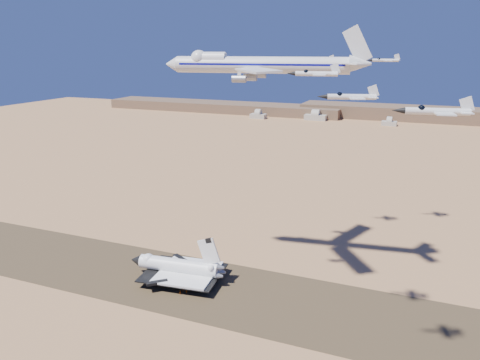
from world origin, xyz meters
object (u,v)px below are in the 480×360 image
at_px(crew_b, 180,292).
at_px(carrier_747, 254,65).
at_px(shuttle, 178,267).
at_px(crew_a, 187,292).
at_px(chase_jet_b, 350,97).
at_px(chase_jet_e, 385,60).
at_px(chase_jet_c, 436,111).
at_px(chase_jet_d, 320,61).
at_px(chase_jet_a, 315,74).
at_px(crew_c, 183,290).

bearing_deg(crew_b, carrier_747, -58.97).
height_order(shuttle, carrier_747, carrier_747).
bearing_deg(crew_a, chase_jet_b, -109.50).
distance_m(chase_jet_b, chase_jet_e, 129.48).
relative_size(carrier_747, chase_jet_e, 5.28).
relative_size(chase_jet_c, chase_jet_d, 1.06).
xyz_separation_m(crew_b, chase_jet_a, (55.65, -11.52, 90.65)).
relative_size(shuttle, chase_jet_a, 2.80).
bearing_deg(chase_jet_a, chase_jet_b, -65.00).
bearing_deg(crew_a, chase_jet_d, -17.25).
xyz_separation_m(chase_jet_c, chase_jet_e, (-24.39, 144.28, 6.26)).
relative_size(crew_a, crew_b, 0.85).
bearing_deg(chase_jet_c, shuttle, 137.98).
distance_m(chase_jet_d, chase_jet_e, 33.86).
bearing_deg(chase_jet_d, carrier_747, -124.46).
bearing_deg(chase_jet_a, shuttle, 151.44).
relative_size(crew_a, chase_jet_b, 0.11).
distance_m(crew_b, chase_jet_a, 106.99).
bearing_deg(chase_jet_d, chase_jet_e, 17.46).
xyz_separation_m(shuttle, crew_b, (7.21, -11.26, -4.85)).
xyz_separation_m(chase_jet_a, chase_jet_b, (13.99, -21.02, -4.27)).
distance_m(carrier_747, crew_a, 97.49).
distance_m(crew_b, chase_jet_b, 115.63).
bearing_deg(crew_b, chase_jet_a, -125.15).
relative_size(carrier_747, crew_c, 53.97).
relative_size(crew_c, chase_jet_a, 0.10).
xyz_separation_m(crew_c, chase_jet_e, (65.31, 94.06, 92.02)).
bearing_deg(chase_jet_b, chase_jet_c, -54.10).
xyz_separation_m(crew_c, chase_jet_a, (55.88, -14.21, 90.80)).
xyz_separation_m(crew_a, chase_jet_c, (87.39, -49.11, 85.74)).
xyz_separation_m(crew_b, chase_jet_d, (36.93, 77.92, 91.54)).
height_order(crew_c, chase_jet_b, chase_jet_b).
bearing_deg(chase_jet_c, crew_a, 139.95).
bearing_deg(crew_c, crew_b, 117.76).
relative_size(shuttle, crew_a, 27.94).
height_order(crew_c, chase_jet_c, chase_jet_c).
relative_size(shuttle, chase_jet_d, 2.95).
xyz_separation_m(shuttle, carrier_747, (28.28, 18.25, 86.46)).
height_order(chase_jet_c, chase_jet_e, chase_jet_e).
bearing_deg(crew_c, crew_a, 176.94).
bearing_deg(crew_b, chase_jet_e, -57.37).
xyz_separation_m(carrier_747, crew_c, (-21.30, -26.82, -91.46)).
bearing_deg(chase_jet_d, shuttle, -139.83).
xyz_separation_m(crew_b, crew_c, (-0.24, 2.68, -0.15)).
xyz_separation_m(chase_jet_a, chase_jet_d, (-18.72, 89.44, 0.89)).
height_order(crew_a, chase_jet_d, chase_jet_d).
xyz_separation_m(crew_a, chase_jet_b, (67.56, -34.11, 86.51)).
bearing_deg(crew_c, chase_jet_b, 175.95).
distance_m(crew_c, chase_jet_a, 107.56).
height_order(carrier_747, chase_jet_a, carrier_747).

